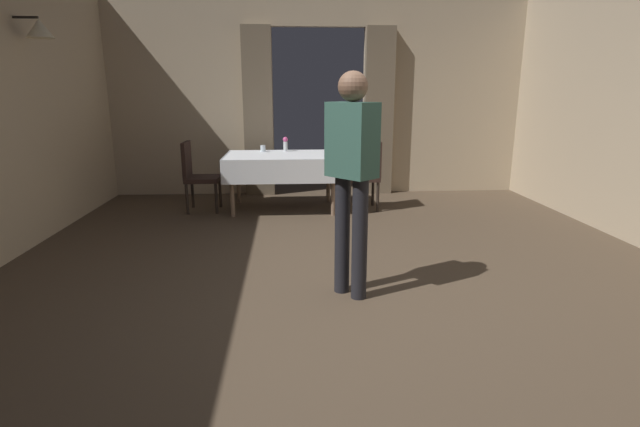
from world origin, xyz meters
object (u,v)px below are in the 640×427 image
(chair_mid_left, at_px, (196,173))
(dining_table_mid, at_px, (283,161))
(flower_vase_mid, at_px, (285,144))
(glass_mid_b, at_px, (263,148))
(chair_mid_right, at_px, (368,172))
(person_waiter_by_doorway, at_px, (352,167))

(chair_mid_left, bearing_deg, dining_table_mid, 1.65)
(flower_vase_mid, relative_size, glass_mid_b, 2.23)
(chair_mid_right, bearing_deg, person_waiter_by_doorway, -101.81)
(flower_vase_mid, distance_m, person_waiter_by_doorway, 3.32)
(chair_mid_left, height_order, person_waiter_by_doorway, person_waiter_by_doorway)
(chair_mid_left, relative_size, flower_vase_mid, 4.62)
(chair_mid_left, relative_size, glass_mid_b, 10.28)
(glass_mid_b, xyz_separation_m, person_waiter_by_doorway, (0.83, -3.25, 0.23))
(chair_mid_right, relative_size, chair_mid_left, 1.00)
(dining_table_mid, relative_size, person_waiter_by_doorway, 0.89)
(glass_mid_b, relative_size, person_waiter_by_doorway, 0.05)
(dining_table_mid, xyz_separation_m, chair_mid_left, (-1.15, -0.03, -0.14))
(flower_vase_mid, xyz_separation_m, person_waiter_by_doorway, (0.52, -3.27, 0.17))
(chair_mid_right, relative_size, flower_vase_mid, 4.62)
(glass_mid_b, bearing_deg, person_waiter_by_doorway, -75.66)
(dining_table_mid, relative_size, chair_mid_right, 1.65)
(chair_mid_left, bearing_deg, person_waiter_by_doorway, -59.53)
(dining_table_mid, distance_m, glass_mid_b, 0.45)
(flower_vase_mid, bearing_deg, person_waiter_by_doorway, -81.04)
(dining_table_mid, distance_m, flower_vase_mid, 0.40)
(chair_mid_right, height_order, flower_vase_mid, flower_vase_mid)
(chair_mid_right, bearing_deg, glass_mid_b, 164.53)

